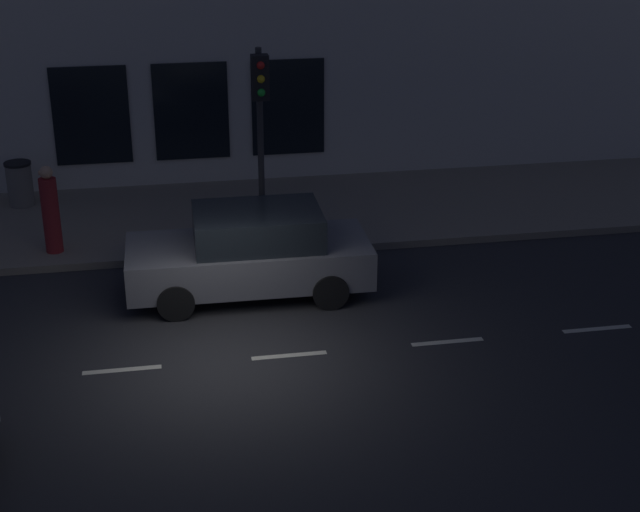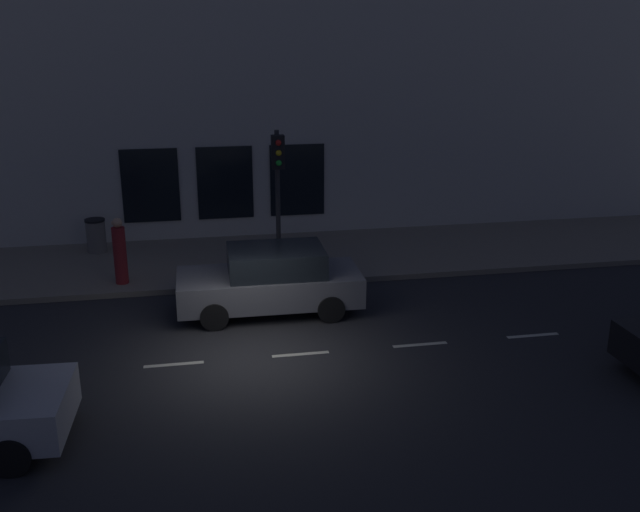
% 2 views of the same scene
% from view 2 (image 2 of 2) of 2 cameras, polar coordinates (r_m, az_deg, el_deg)
% --- Properties ---
extents(ground_plane, '(60.00, 60.00, 0.00)m').
position_cam_2_polar(ground_plane, '(15.09, -5.33, -8.04)').
color(ground_plane, '#28282B').
extents(sidewalk, '(4.50, 32.00, 0.15)m').
position_cam_2_polar(sidewalk, '(20.85, -6.95, -0.36)').
color(sidewalk, gray).
rests_on(sidewalk, ground).
extents(building_facade, '(0.65, 32.00, 7.84)m').
position_cam_2_polar(building_facade, '(22.50, -7.76, 11.00)').
color(building_facade, beige).
rests_on(building_facade, ground).
extents(lane_centre_line, '(0.12, 27.20, 0.01)m').
position_cam_2_polar(lane_centre_line, '(15.19, -1.54, -7.76)').
color(lane_centre_line, beige).
rests_on(lane_centre_line, ground).
extents(traffic_light, '(0.47, 0.32, 3.88)m').
position_cam_2_polar(traffic_light, '(18.39, -3.34, 6.44)').
color(traffic_light, '#2D2D30').
rests_on(traffic_light, sidewalk).
extents(parked_car_0, '(1.94, 4.31, 1.58)m').
position_cam_2_polar(parked_car_0, '(17.07, -3.89, -1.94)').
color(parked_car_0, slate).
rests_on(parked_car_0, ground).
extents(pedestrian_0, '(0.37, 0.37, 1.74)m').
position_cam_2_polar(pedestrian_0, '(19.17, -15.53, 0.25)').
color(pedestrian_0, maroon).
rests_on(pedestrian_0, sidewalk).
extents(trash_bin, '(0.58, 0.58, 0.98)m').
position_cam_2_polar(trash_bin, '(22.12, -17.27, 1.57)').
color(trash_bin, slate).
rests_on(trash_bin, sidewalk).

